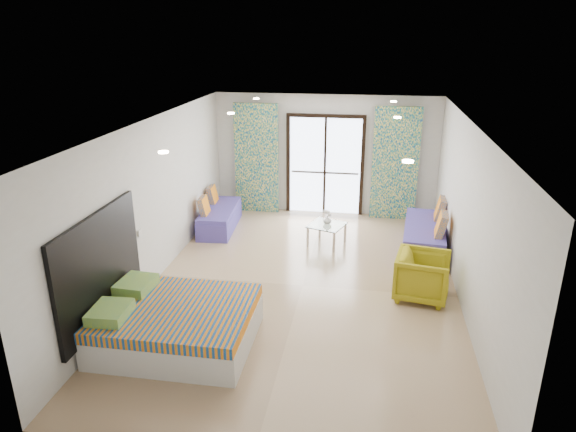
# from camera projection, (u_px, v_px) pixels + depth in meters

# --- Properties ---
(floor) EXTENTS (5.00, 7.50, 0.01)m
(floor) POSITION_uv_depth(u_px,v_px,m) (303.00, 286.00, 8.55)
(floor) COLOR #9B7D5C
(floor) RESTS_ON ground
(ceiling) EXTENTS (5.00, 7.50, 0.01)m
(ceiling) POSITION_uv_depth(u_px,v_px,m) (304.00, 124.00, 7.63)
(ceiling) COLOR silver
(ceiling) RESTS_ON ground
(wall_back) EXTENTS (5.00, 0.01, 2.70)m
(wall_back) POSITION_uv_depth(u_px,v_px,m) (325.00, 155.00, 11.57)
(wall_back) COLOR silver
(wall_back) RESTS_ON ground
(wall_front) EXTENTS (5.00, 0.01, 2.70)m
(wall_front) POSITION_uv_depth(u_px,v_px,m) (248.00, 345.00, 4.61)
(wall_front) COLOR silver
(wall_front) RESTS_ON ground
(wall_left) EXTENTS (0.01, 7.50, 2.70)m
(wall_left) POSITION_uv_depth(u_px,v_px,m) (153.00, 201.00, 8.46)
(wall_left) COLOR silver
(wall_left) RESTS_ON ground
(wall_right) EXTENTS (0.01, 7.50, 2.70)m
(wall_right) POSITION_uv_depth(u_px,v_px,m) (468.00, 218.00, 7.71)
(wall_right) COLOR silver
(wall_right) RESTS_ON ground
(balcony_door) EXTENTS (1.76, 0.08, 2.28)m
(balcony_door) POSITION_uv_depth(u_px,v_px,m) (325.00, 159.00, 11.57)
(balcony_door) COLOR black
(balcony_door) RESTS_ON floor
(balcony_rail) EXTENTS (1.52, 0.03, 0.04)m
(balcony_rail) POSITION_uv_depth(u_px,v_px,m) (325.00, 173.00, 11.69)
(balcony_rail) COLOR #595451
(balcony_rail) RESTS_ON balcony_door
(curtain_left) EXTENTS (1.00, 0.10, 2.50)m
(curtain_left) POSITION_uv_depth(u_px,v_px,m) (257.00, 159.00, 11.67)
(curtain_left) COLOR silver
(curtain_left) RESTS_ON floor
(curtain_right) EXTENTS (1.00, 0.10, 2.50)m
(curtain_right) POSITION_uv_depth(u_px,v_px,m) (395.00, 164.00, 11.20)
(curtain_right) COLOR silver
(curtain_right) RESTS_ON floor
(downlight_a) EXTENTS (0.12, 0.12, 0.02)m
(downlight_a) POSITION_uv_depth(u_px,v_px,m) (163.00, 152.00, 5.99)
(downlight_a) COLOR #FFE0B2
(downlight_a) RESTS_ON ceiling
(downlight_b) EXTENTS (0.12, 0.12, 0.02)m
(downlight_b) POSITION_uv_depth(u_px,v_px,m) (408.00, 161.00, 5.57)
(downlight_b) COLOR #FFE0B2
(downlight_b) RESTS_ON ceiling
(downlight_c) EXTENTS (0.12, 0.12, 0.02)m
(downlight_c) POSITION_uv_depth(u_px,v_px,m) (231.00, 113.00, 8.78)
(downlight_c) COLOR #FFE0B2
(downlight_c) RESTS_ON ceiling
(downlight_d) EXTENTS (0.12, 0.12, 0.02)m
(downlight_d) POSITION_uv_depth(u_px,v_px,m) (397.00, 117.00, 8.35)
(downlight_d) COLOR #FFE0B2
(downlight_d) RESTS_ON ceiling
(downlight_e) EXTENTS (0.12, 0.12, 0.02)m
(downlight_e) POSITION_uv_depth(u_px,v_px,m) (256.00, 99.00, 10.63)
(downlight_e) COLOR #FFE0B2
(downlight_e) RESTS_ON ceiling
(downlight_f) EXTENTS (0.12, 0.12, 0.02)m
(downlight_f) POSITION_uv_depth(u_px,v_px,m) (394.00, 101.00, 10.21)
(downlight_f) COLOR #FFE0B2
(downlight_f) RESTS_ON ceiling
(headboard) EXTENTS (0.06, 2.10, 1.50)m
(headboard) POSITION_uv_depth(u_px,v_px,m) (100.00, 268.00, 6.79)
(headboard) COLOR black
(headboard) RESTS_ON floor
(switch_plate) EXTENTS (0.02, 0.10, 0.10)m
(switch_plate) POSITION_uv_depth(u_px,v_px,m) (140.00, 233.00, 7.95)
(switch_plate) COLOR silver
(switch_plate) RESTS_ON wall_left
(bed) EXTENTS (2.02, 1.65, 0.70)m
(bed) POSITION_uv_depth(u_px,v_px,m) (175.00, 324.00, 6.90)
(bed) COLOR silver
(bed) RESTS_ON floor
(daybed_left) EXTENTS (0.76, 1.70, 0.82)m
(daybed_left) POSITION_uv_depth(u_px,v_px,m) (219.00, 217.00, 10.94)
(daybed_left) COLOR #4E43A0
(daybed_left) RESTS_ON floor
(daybed_right) EXTENTS (0.93, 1.99, 0.95)m
(daybed_right) POSITION_uv_depth(u_px,v_px,m) (425.00, 237.00, 9.79)
(daybed_right) COLOR #4E43A0
(daybed_right) RESTS_ON floor
(coffee_table) EXTENTS (0.81, 0.81, 0.74)m
(coffee_table) POSITION_uv_depth(u_px,v_px,m) (327.00, 227.00, 10.06)
(coffee_table) COLOR silver
(coffee_table) RESTS_ON floor
(vase) EXTENTS (0.20, 0.21, 0.16)m
(vase) POSITION_uv_depth(u_px,v_px,m) (327.00, 220.00, 10.05)
(vase) COLOR white
(vase) RESTS_ON coffee_table
(armchair) EXTENTS (0.87, 0.91, 0.82)m
(armchair) POSITION_uv_depth(u_px,v_px,m) (423.00, 274.00, 8.04)
(armchair) COLOR #9F9214
(armchair) RESTS_ON floor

